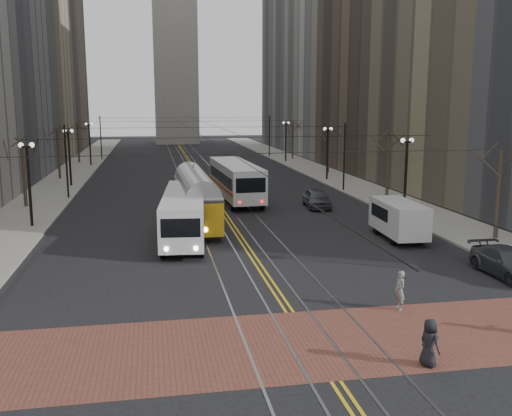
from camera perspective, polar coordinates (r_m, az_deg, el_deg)
name	(u,v)px	position (r m, az deg, el deg)	size (l,w,h in m)	color
ground	(284,304)	(24.74, 2.86, -9.59)	(260.00, 260.00, 0.00)	black
sidewalk_left	(68,178)	(68.82, -18.31, 2.90)	(5.00, 140.00, 0.15)	gray
sidewalk_right	(320,172)	(71.12, 6.41, 3.59)	(5.00, 140.00, 0.15)	gray
crosswalk_band	(310,342)	(21.15, 5.39, -13.21)	(25.00, 6.00, 0.01)	brown
streetcar_rails	(199,175)	(68.36, -5.75, 3.27)	(4.80, 130.00, 0.02)	gray
centre_lines	(199,175)	(68.36, -5.75, 3.27)	(0.42, 130.00, 0.01)	gold
building_left_far	(31,36)	(111.08, -21.54, 15.69)	(16.00, 20.00, 40.00)	brown
building_right_mid	(402,33)	(75.72, 14.42, 16.59)	(16.00, 20.00, 34.00)	brown
building_right_far	(313,42)	(113.51, 5.75, 16.22)	(16.00, 20.00, 40.00)	slate
lamp_posts	(213,167)	(51.96, -4.34, 4.14)	(27.60, 57.20, 5.60)	black
street_trees	(206,160)	(58.40, -5.02, 4.82)	(31.68, 53.28, 5.60)	#382D23
trolley_wires	(206,151)	(57.90, -4.99, 5.74)	(25.96, 120.00, 6.60)	black
transit_bus	(184,216)	(36.30, -7.19, -0.77)	(2.45, 11.75, 2.94)	silver
streetcar	(196,203)	(40.83, -6.04, 0.52)	(2.33, 12.57, 2.96)	gold
rear_bus	(236,182)	(50.38, -2.05, 2.65)	(2.75, 12.65, 3.30)	silver
cargo_van	(398,221)	(37.03, 14.06, -1.23)	(2.06, 5.36, 2.37)	silver
sedan_grey	(317,198)	(47.17, 6.08, 0.99)	(1.83, 4.54, 1.55)	#44464D
sedan_silver	(243,174)	(63.81, -1.32, 3.46)	(1.52, 4.36, 1.44)	#A3A6AB
sedan_parked	(508,263)	(30.93, 23.90, -5.03)	(1.96, 4.82, 1.40)	#3B3E42
pedestrian_a	(429,343)	(19.85, 16.95, -12.75)	(0.78, 0.51, 1.59)	black
pedestrian_b	(400,290)	(24.54, 14.18, -8.00)	(0.61, 0.40, 1.66)	gray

